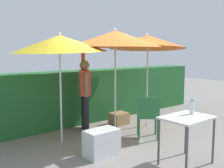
{
  "coord_description": "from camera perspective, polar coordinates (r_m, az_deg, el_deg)",
  "views": [
    {
      "loc": [
        -3.55,
        -4.03,
        1.79
      ],
      "look_at": [
        0.0,
        0.3,
        1.1
      ],
      "focal_mm": 42.02,
      "sensor_mm": 36.0,
      "label": 1
    }
  ],
  "objects": [
    {
      "name": "folding_table",
      "position": [
        4.34,
        15.99,
        -8.09
      ],
      "size": [
        0.8,
        0.6,
        0.78
      ],
      "color": "#4C4C51",
      "rests_on": "ground_plane"
    },
    {
      "name": "umbrella_rainbow",
      "position": [
        5.67,
        0.74,
        9.76
      ],
      "size": [
        2.04,
        2.04,
        2.29
      ],
      "color": "silver",
      "rests_on": "ground_plane"
    },
    {
      "name": "person_vendor",
      "position": [
        5.92,
        -5.94,
        -1.32
      ],
      "size": [
        0.36,
        0.53,
        1.88
      ],
      "color": "black",
      "rests_on": "ground_plane"
    },
    {
      "name": "crate_cardboard",
      "position": [
        6.57,
        1.52,
        -7.49
      ],
      "size": [
        0.42,
        0.35,
        0.29
      ],
      "primitive_type": "cube",
      "color": "#9E7A4C",
      "rests_on": "ground_plane"
    },
    {
      "name": "hedge_row",
      "position": [
        6.76,
        -7.09,
        -2.67
      ],
      "size": [
        8.0,
        0.7,
        1.31
      ],
      "primitive_type": "cube",
      "color": "#23602D",
      "rests_on": "ground_plane"
    },
    {
      "name": "cooler_box",
      "position": [
        4.64,
        -2.26,
        -12.64
      ],
      "size": [
        0.58,
        0.37,
        0.46
      ],
      "primitive_type": "cube",
      "color": "silver",
      "rests_on": "ground_plane"
    },
    {
      "name": "umbrella_orange",
      "position": [
        5.12,
        -11.3,
        8.62
      ],
      "size": [
        1.82,
        1.82,
        2.15
      ],
      "color": "silver",
      "rests_on": "ground_plane"
    },
    {
      "name": "umbrella_yellow",
      "position": [
        6.29,
        7.71,
        9.03
      ],
      "size": [
        1.8,
        1.8,
        2.26
      ],
      "color": "silver",
      "rests_on": "ground_plane"
    },
    {
      "name": "chair_plastic",
      "position": [
        5.49,
        7.84,
        -6.51
      ],
      "size": [
        0.62,
        0.62,
        0.89
      ],
      "color": "#236633",
      "rests_on": "ground_plane"
    },
    {
      "name": "ground_plane",
      "position": [
        5.66,
        1.97,
        -11.41
      ],
      "size": [
        24.0,
        24.0,
        0.0
      ],
      "primitive_type": "plane",
      "color": "gray"
    },
    {
      "name": "bottle_water",
      "position": [
        4.49,
        17.01,
        -4.86
      ],
      "size": [
        0.07,
        0.07,
        0.24
      ],
      "color": "silver",
      "rests_on": "folding_table"
    }
  ]
}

